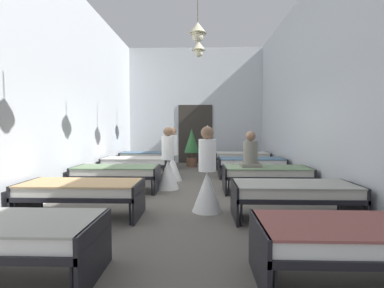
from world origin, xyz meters
name	(u,v)px	position (x,y,z in m)	size (l,w,h in m)	color
ground_plane	(191,194)	(0.00, 0.00, -0.05)	(6.08, 11.35, 0.10)	#59544C
room_shell	(192,93)	(0.00, 1.19, 2.38)	(5.88, 10.95, 4.74)	silver
bed_right_row_0	(362,238)	(1.69, -3.74, 0.44)	(1.90, 0.84, 0.57)	black
bed_left_row_1	(82,190)	(-1.69, -1.87, 0.44)	(1.90, 0.84, 0.57)	black
bed_right_row_1	(294,192)	(1.69, -1.87, 0.44)	(1.90, 0.84, 0.57)	black
bed_left_row_2	(117,172)	(-1.69, 0.00, 0.44)	(1.90, 0.84, 0.57)	black
bed_right_row_2	(266,173)	(1.69, 0.00, 0.44)	(1.90, 0.84, 0.57)	black
bed_left_row_3	(136,162)	(-1.69, 1.87, 0.44)	(1.90, 0.84, 0.57)	black
bed_right_row_3	(251,163)	(1.69, 1.87, 0.44)	(1.90, 0.84, 0.57)	black
bed_left_row_4	(148,156)	(-1.69, 3.74, 0.44)	(1.90, 0.84, 0.57)	black
bed_right_row_4	(242,156)	(1.69, 3.74, 0.44)	(1.90, 0.84, 0.57)	black
nurse_near_aisle	(207,181)	(0.34, -1.49, 0.53)	(0.52, 0.52, 1.49)	white
nurse_mid_aisle	(173,161)	(-0.55, 1.34, 0.53)	(0.52, 0.52, 1.49)	white
nurse_far_aisle	(168,167)	(-0.55, 0.27, 0.53)	(0.52, 0.52, 1.49)	white
patient_seated_primary	(250,154)	(1.34, 0.03, 0.87)	(0.44, 0.44, 0.80)	slate
potted_plant	(192,144)	(-0.11, 4.12, 0.85)	(0.56, 0.56, 1.43)	brown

